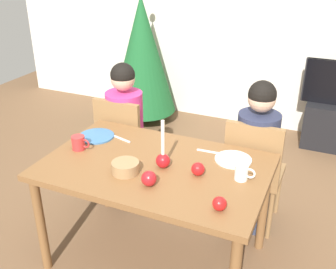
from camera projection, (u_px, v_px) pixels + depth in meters
ground_plane at (157, 256)px, 2.82m from camera, size 7.68×7.68×0.00m
back_wall at (256, 13)px, 4.39m from camera, size 6.40×0.10×2.60m
dining_table at (155, 176)px, 2.53m from camera, size 1.40×0.90×0.75m
chair_left at (124, 141)px, 3.31m from camera, size 0.40×0.40×0.90m
chair_right at (253, 168)px, 2.91m from camera, size 0.40×0.40×0.90m
person_left_child at (126, 134)px, 3.31m from camera, size 0.30×0.30×1.17m
person_right_child at (255, 160)px, 2.91m from camera, size 0.30×0.30×1.17m
tv_stand at (335, 126)px, 4.24m from camera, size 0.64×0.40×0.48m
christmas_tree at (142, 55)px, 4.63m from camera, size 0.78×0.78×1.58m
candle_centerpiece at (163, 158)px, 2.43m from camera, size 0.09×0.09×0.32m
plate_left at (96, 136)px, 2.84m from camera, size 0.25×0.25×0.01m
plate_right at (233, 159)px, 2.54m from camera, size 0.23×0.23×0.01m
mug_left at (79, 143)px, 2.66m from camera, size 0.13×0.09×0.09m
mug_right at (242, 172)px, 2.31m from camera, size 0.12×0.08×0.09m
fork_left at (121, 139)px, 2.81m from camera, size 0.18×0.06×0.01m
fork_right at (210, 152)px, 2.63m from camera, size 0.18×0.02×0.01m
bowl_walnuts at (125, 167)px, 2.39m from camera, size 0.17×0.17×0.07m
apple_near_candle at (198, 169)px, 2.36m from camera, size 0.08×0.08×0.08m
apple_by_left_plate at (219, 204)px, 2.05m from camera, size 0.08×0.08×0.08m
apple_by_right_mug at (149, 179)px, 2.26m from camera, size 0.09×0.09×0.09m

